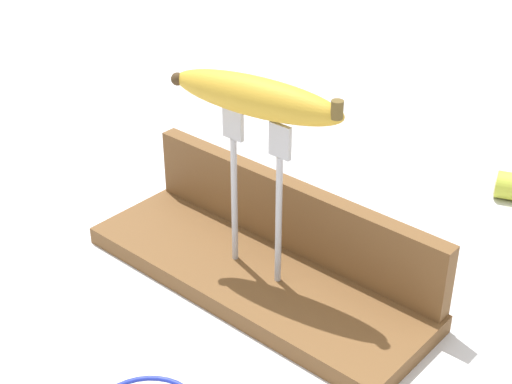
# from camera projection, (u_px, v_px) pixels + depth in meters

# --- Properties ---
(ground_plane) EXTENTS (3.00, 3.00, 0.00)m
(ground_plane) POSITION_uv_depth(u_px,v_px,m) (256.00, 284.00, 0.87)
(ground_plane) COLOR silver
(wooden_board) EXTENTS (0.42, 0.14, 0.02)m
(wooden_board) POSITION_uv_depth(u_px,v_px,m) (256.00, 276.00, 0.87)
(wooden_board) COLOR brown
(wooden_board) RESTS_ON ground
(board_backstop) EXTENTS (0.41, 0.02, 0.09)m
(board_backstop) POSITION_uv_depth(u_px,v_px,m) (291.00, 215.00, 0.88)
(board_backstop) COLOR brown
(board_backstop) RESTS_ON wooden_board
(fork_stand_center) EXTENTS (0.09, 0.01, 0.19)m
(fork_stand_center) POSITION_uv_depth(u_px,v_px,m) (254.00, 183.00, 0.80)
(fork_stand_center) COLOR #B2B2B7
(fork_stand_center) RESTS_ON wooden_board
(banana_raised_center) EXTENTS (0.20, 0.07, 0.04)m
(banana_raised_center) POSITION_uv_depth(u_px,v_px,m) (253.00, 98.00, 0.76)
(banana_raised_center) COLOR gold
(banana_raised_center) RESTS_ON fork_stand_center
(fork_fallen_near) EXTENTS (0.17, 0.10, 0.01)m
(fork_fallen_near) POSITION_uv_depth(u_px,v_px,m) (302.00, 248.00, 0.93)
(fork_fallen_near) COLOR #B2B2B7
(fork_fallen_near) RESTS_ON ground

